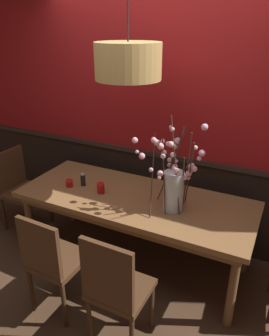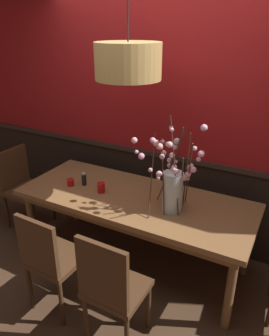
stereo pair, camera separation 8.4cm
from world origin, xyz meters
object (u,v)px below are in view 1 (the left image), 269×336
(vase_with_blossoms, at_px, (173,184))
(condiment_bottle, at_px, (83,180))
(chair_near_side_left, at_px, (52,259))
(candle_holder_nearer_center, at_px, (101,188))
(chair_near_side_right, at_px, (115,287))
(pendant_lamp, at_px, (128,61))
(candle_holder_nearer_edge, at_px, (69,183))
(chair_head_west_end, at_px, (19,185))
(chair_far_side_left, at_px, (139,178))
(chair_far_side_right, at_px, (195,186))
(dining_table, at_px, (134,205))

(vase_with_blossoms, distance_m, condiment_bottle, 0.96)
(chair_near_side_left, bearing_deg, candle_holder_nearer_center, 91.28)
(chair_near_side_right, distance_m, condiment_bottle, 1.23)
(chair_near_side_right, height_order, pendant_lamp, pendant_lamp)
(candle_holder_nearer_center, relative_size, candle_holder_nearer_edge, 1.35)
(chair_near_side_left, relative_size, candle_holder_nearer_edge, 13.02)
(chair_head_west_end, height_order, pendant_lamp, pendant_lamp)
(chair_near_side_left, xyz_separation_m, pendant_lamp, (0.26, 0.81, 1.42))
(chair_far_side_left, bearing_deg, vase_with_blossoms, -49.78)
(chair_near_side_right, distance_m, chair_far_side_right, 1.74)
(chair_far_side_right, xyz_separation_m, candle_holder_nearer_edge, (-1.00, -0.96, 0.25))
(chair_far_side_left, relative_size, vase_with_blossoms, 1.07)
(vase_with_blossoms, height_order, pendant_lamp, pendant_lamp)
(chair_head_west_end, bearing_deg, candle_holder_nearer_center, -4.30)
(chair_head_west_end, distance_m, vase_with_blossoms, 1.93)
(chair_near_side_left, relative_size, candle_holder_nearer_center, 9.62)
(pendant_lamp, bearing_deg, candle_holder_nearer_center, -171.57)
(candle_holder_nearer_center, bearing_deg, condiment_bottle, 168.38)
(chair_head_west_end, bearing_deg, vase_with_blossoms, -2.13)
(dining_table, relative_size, candle_holder_nearer_edge, 30.59)
(chair_far_side_left, xyz_separation_m, candle_holder_nearer_edge, (-0.32, -0.92, 0.27))
(chair_near_side_left, height_order, condiment_bottle, chair_near_side_left)
(condiment_bottle, bearing_deg, chair_near_side_left, -72.84)
(candle_holder_nearer_center, bearing_deg, vase_with_blossoms, 1.45)
(chair_far_side_right, distance_m, condiment_bottle, 1.28)
(chair_head_west_end, relative_size, candle_holder_nearer_edge, 12.86)
(vase_with_blossoms, bearing_deg, condiment_bottle, 178.16)
(dining_table, distance_m, chair_far_side_right, 0.93)
(chair_far_side_right, xyz_separation_m, vase_with_blossoms, (0.05, -0.91, 0.45))
(candle_holder_nearer_edge, height_order, condiment_bottle, condiment_bottle)
(chair_far_side_left, distance_m, candle_holder_nearer_edge, 1.01)
(dining_table, xyz_separation_m, chair_head_west_end, (-1.49, 0.02, -0.15))
(chair_head_west_end, height_order, chair_far_side_right, chair_far_side_right)
(vase_with_blossoms, bearing_deg, chair_near_side_right, -96.88)
(chair_far_side_right, bearing_deg, chair_head_west_end, -155.18)
(chair_near_side_left, bearing_deg, chair_far_side_right, 69.39)
(chair_near_side_right, height_order, candle_holder_nearer_center, chair_near_side_right)
(chair_near_side_left, relative_size, pendant_lamp, 0.85)
(candle_holder_nearer_edge, bearing_deg, chair_far_side_left, 70.93)
(chair_head_west_end, bearing_deg, chair_near_side_left, -35.90)
(chair_far_side_left, xyz_separation_m, chair_far_side_right, (0.68, 0.04, 0.02))
(chair_far_side_left, distance_m, chair_near_side_left, 1.65)
(chair_near_side_right, bearing_deg, chair_far_side_right, 88.49)
(chair_near_side_right, xyz_separation_m, pendant_lamp, (-0.33, 0.85, 1.42))
(chair_near_side_right, distance_m, vase_with_blossoms, 0.95)
(chair_far_side_left, xyz_separation_m, vase_with_blossoms, (0.73, -0.87, 0.47))
(dining_table, relative_size, vase_with_blossoms, 2.62)
(dining_table, bearing_deg, candle_holder_nearer_center, -168.84)
(chair_head_west_end, relative_size, condiment_bottle, 7.08)
(chair_far_side_left, distance_m, condiment_bottle, 0.91)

